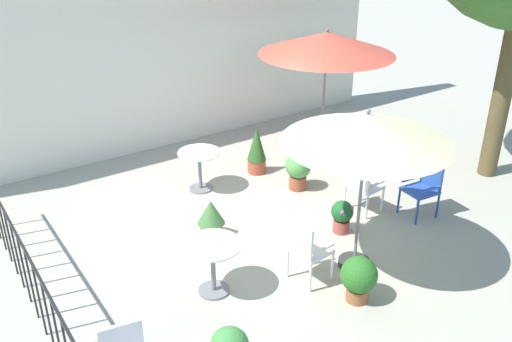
{
  "coord_description": "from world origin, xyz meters",
  "views": [
    {
      "loc": [
        -4.15,
        -5.95,
        4.49
      ],
      "look_at": [
        0.0,
        0.19,
        0.89
      ],
      "focal_mm": 38.82,
      "sensor_mm": 36.0,
      "label": 1
    }
  ],
  "objects": [
    {
      "name": "ground_plane",
      "position": [
        0.0,
        0.0,
        0.0
      ],
      "size": [
        60.0,
        60.0,
        0.0
      ],
      "primitive_type": "plane",
      "color": "#A3A08E"
    },
    {
      "name": "villa_facade",
      "position": [
        0.0,
        3.89,
        2.31
      ],
      "size": [
        10.63,
        0.3,
        4.62
      ],
      "primitive_type": "cube",
      "color": "silver",
      "rests_on": "ground"
    },
    {
      "name": "terrace_railing",
      "position": [
        -3.4,
        -0.0,
        0.68
      ],
      "size": [
        0.03,
        4.91,
        1.01
      ],
      "color": "black",
      "rests_on": "ground"
    },
    {
      "name": "patio_umbrella_0",
      "position": [
        0.48,
        -1.51,
        2.0
      ],
      "size": [
        2.12,
        2.12,
        2.27
      ],
      "color": "#2D2D2D",
      "rests_on": "ground"
    },
    {
      "name": "patio_umbrella_1",
      "position": [
        2.31,
        1.38,
        2.26
      ],
      "size": [
        2.43,
        2.43,
        2.53
      ],
      "color": "#2D2D2D",
      "rests_on": "ground"
    },
    {
      "name": "cafe_table_0",
      "position": [
        -1.4,
        -0.92,
        0.5
      ],
      "size": [
        0.73,
        0.73,
        0.72
      ],
      "color": "white",
      "rests_on": "ground"
    },
    {
      "name": "cafe_table_1",
      "position": [
        -0.18,
        1.64,
        0.49
      ],
      "size": [
        0.73,
        0.73,
        0.71
      ],
      "color": "white",
      "rests_on": "ground"
    },
    {
      "name": "patio_chair_0",
      "position": [
        2.33,
        -1.08,
        0.53
      ],
      "size": [
        0.5,
        0.49,
        0.94
      ],
      "color": "#274B9B",
      "rests_on": "ground"
    },
    {
      "name": "patio_chair_2",
      "position": [
        -0.3,
        -1.4,
        0.52
      ],
      "size": [
        0.49,
        0.5,
        0.91
      ],
      "color": "white",
      "rests_on": "ground"
    },
    {
      "name": "patio_chair_3",
      "position": [
        1.58,
        -0.47,
        0.51
      ],
      "size": [
        0.48,
        0.54,
        0.87
      ],
      "color": "white",
      "rests_on": "ground"
    },
    {
      "name": "potted_plant_0",
      "position": [
        1.01,
        1.65,
        0.45
      ],
      "size": [
        0.35,
        0.35,
        0.9
      ],
      "color": "#A2472E",
      "rests_on": "ground"
    },
    {
      "name": "potted_plant_1",
      "position": [
        -0.78,
        0.21,
        0.33
      ],
      "size": [
        0.41,
        0.41,
        0.61
      ],
      "color": "#9A5229",
      "rests_on": "ground"
    },
    {
      "name": "potted_plant_2",
      "position": [
        3.14,
        1.13,
        0.31
      ],
      "size": [
        0.43,
        0.43,
        0.58
      ],
      "color": "#984C36",
      "rests_on": "ground"
    },
    {
      "name": "potted_plant_3",
      "position": [
        -0.01,
        -2.07,
        0.34
      ],
      "size": [
        0.46,
        0.46,
        0.61
      ],
      "color": "brown",
      "rests_on": "ground"
    },
    {
      "name": "potted_plant_5",
      "position": [
        1.23,
        0.71,
        0.38
      ],
      "size": [
        0.45,
        0.45,
        0.66
      ],
      "color": "brown",
      "rests_on": "ground"
    },
    {
      "name": "potted_plant_6",
      "position": [
        0.91,
        -0.76,
        0.29
      ],
      "size": [
        0.34,
        0.34,
        0.51
      ],
      "color": "#9B433C",
      "rests_on": "ground"
    }
  ]
}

